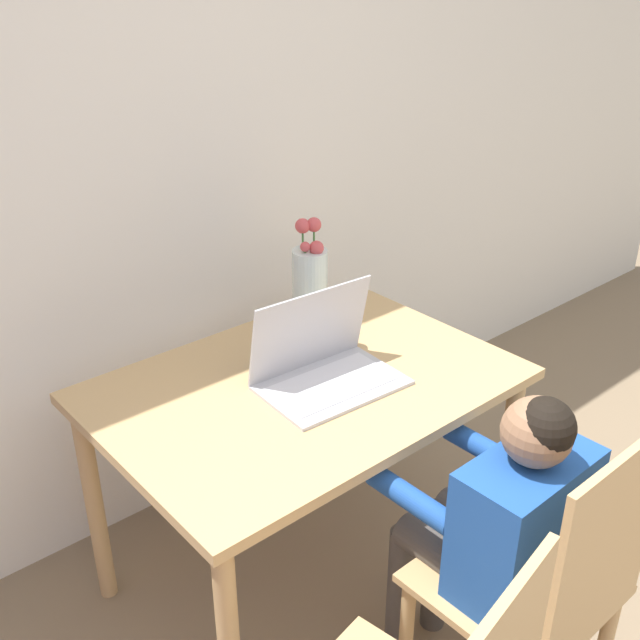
% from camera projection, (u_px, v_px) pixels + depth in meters
% --- Properties ---
extents(wall_back, '(6.40, 0.05, 2.50)m').
position_uv_depth(wall_back, '(138.00, 143.00, 2.15)').
color(wall_back, white).
rests_on(wall_back, ground_plane).
extents(dining_table, '(1.10, 0.77, 0.71)m').
position_uv_depth(dining_table, '(305.00, 408.00, 2.06)').
color(dining_table, tan).
rests_on(dining_table, ground_plane).
extents(chair_occupied, '(0.40, 0.40, 0.90)m').
position_uv_depth(chair_occupied, '(542.00, 589.00, 1.68)').
color(chair_occupied, tan).
rests_on(chair_occupied, ground_plane).
extents(person_seated, '(0.34, 0.42, 0.93)m').
position_uv_depth(person_seated, '(500.00, 518.00, 1.72)').
color(person_seated, '#1E4C9E').
rests_on(person_seated, ground_plane).
extents(laptop, '(0.39, 0.27, 0.25)m').
position_uv_depth(laptop, '(323.00, 362.00, 1.99)').
color(laptop, '#B2B2B7').
rests_on(laptop, dining_table).
extents(flower_vase, '(0.11, 0.11, 0.33)m').
position_uv_depth(flower_vase, '(310.00, 281.00, 2.29)').
color(flower_vase, silver).
rests_on(flower_vase, dining_table).
extents(water_bottle, '(0.06, 0.06, 0.19)m').
position_uv_depth(water_bottle, '(335.00, 321.00, 2.14)').
color(water_bottle, silver).
rests_on(water_bottle, dining_table).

